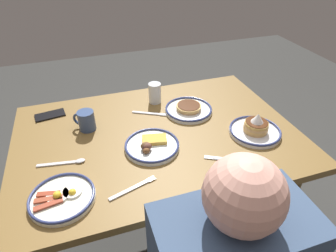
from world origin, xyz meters
TOP-DOWN VIEW (x-y plane):
  - ground_plane at (0.00, 0.00)m, footprint 6.00×6.00m
  - dining_table at (0.00, 0.00)m, footprint 1.29×0.90m
  - plate_near_main at (-0.21, -0.13)m, footprint 0.24×0.24m
  - plate_center_pancakes at (0.05, 0.09)m, footprint 0.24×0.24m
  - plate_far_companion at (-0.43, 0.14)m, footprint 0.24×0.24m
  - plate_far_side at (0.43, 0.27)m, footprint 0.23×0.23m
  - coffee_mug at (0.31, -0.14)m, footprint 0.10×0.08m
  - drinking_glass at (-0.07, -0.28)m, footprint 0.07×0.07m
  - cell_phone at (0.48, -0.31)m, footprint 0.15×0.09m
  - fork_near at (0.18, 0.30)m, footprint 0.19×0.07m
  - fork_far at (-0.01, -0.17)m, footprint 0.17×0.10m
  - butter_knife at (-0.24, 0.27)m, footprint 0.20×0.12m
  - tea_spoon at (0.40, 0.08)m, footprint 0.19×0.05m

SIDE VIEW (x-z plane):
  - ground_plane at x=0.00m, z-range 0.00..0.00m
  - dining_table at x=0.00m, z-range 0.26..1.00m
  - butter_knife at x=-0.24m, z-range 0.73..0.74m
  - fork_near at x=0.18m, z-range 0.73..0.74m
  - fork_far at x=-0.01m, z-range 0.73..0.74m
  - cell_phone at x=0.48m, z-range 0.73..0.74m
  - tea_spoon at x=0.40m, z-range 0.73..0.74m
  - plate_far_side at x=0.43m, z-range 0.73..0.77m
  - plate_center_pancakes at x=0.05m, z-range 0.72..0.77m
  - plate_near_main at x=-0.21m, z-range 0.73..0.77m
  - plate_far_companion at x=-0.43m, z-range 0.71..0.81m
  - coffee_mug at x=0.31m, z-range 0.74..0.83m
  - drinking_glass at x=-0.07m, z-range 0.73..0.84m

